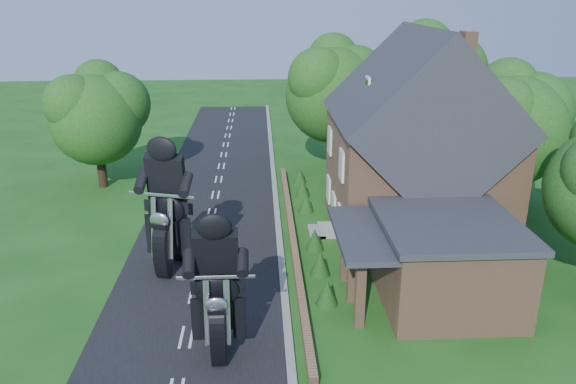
{
  "coord_description": "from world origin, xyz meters",
  "views": [
    {
      "loc": [
        2.74,
        -20.38,
        11.7
      ],
      "look_at": [
        4.05,
        4.5,
        2.8
      ],
      "focal_mm": 35.0,
      "sensor_mm": 36.0,
      "label": 1
    }
  ],
  "objects_px": {
    "annex": "(442,259)",
    "motorcycle_follow": "(172,251)",
    "garden_wall": "(293,238)",
    "house": "(417,150)",
    "motorcycle_lead": "(220,333)"
  },
  "relations": [
    {
      "from": "garden_wall",
      "to": "house",
      "type": "bearing_deg",
      "value": 9.17
    },
    {
      "from": "annex",
      "to": "motorcycle_follow",
      "type": "xyz_separation_m",
      "value": [
        -11.09,
        3.11,
        -0.85
      ]
    },
    {
      "from": "motorcycle_lead",
      "to": "motorcycle_follow",
      "type": "bearing_deg",
      "value": -68.46
    },
    {
      "from": "garden_wall",
      "to": "annex",
      "type": "bearing_deg",
      "value": -46.16
    },
    {
      "from": "annex",
      "to": "motorcycle_lead",
      "type": "height_order",
      "value": "annex"
    },
    {
      "from": "garden_wall",
      "to": "house",
      "type": "relative_size",
      "value": 2.15
    },
    {
      "from": "motorcycle_lead",
      "to": "garden_wall",
      "type": "bearing_deg",
      "value": -108.69
    },
    {
      "from": "motorcycle_follow",
      "to": "garden_wall",
      "type": "bearing_deg",
      "value": -137.86
    },
    {
      "from": "garden_wall",
      "to": "motorcycle_follow",
      "type": "distance_m",
      "value": 6.19
    },
    {
      "from": "motorcycle_lead",
      "to": "motorcycle_follow",
      "type": "distance_m",
      "value": 6.78
    },
    {
      "from": "motorcycle_lead",
      "to": "annex",
      "type": "bearing_deg",
      "value": -159.74
    },
    {
      "from": "garden_wall",
      "to": "motorcycle_lead",
      "type": "height_order",
      "value": "motorcycle_lead"
    },
    {
      "from": "motorcycle_lead",
      "to": "motorcycle_follow",
      "type": "height_order",
      "value": "motorcycle_follow"
    },
    {
      "from": "house",
      "to": "annex",
      "type": "xyz_separation_m",
      "value": [
        -0.62,
        -6.8,
        -2.58
      ]
    },
    {
      "from": "motorcycle_follow",
      "to": "motorcycle_lead",
      "type": "bearing_deg",
      "value": 127.81
    }
  ]
}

